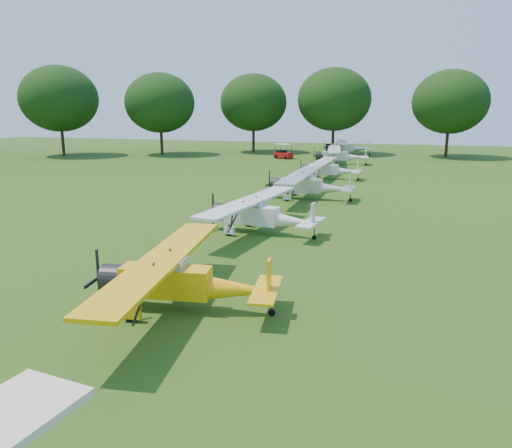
# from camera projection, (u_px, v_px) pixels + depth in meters

# --- Properties ---
(ground) EXTENTS (160.00, 160.00, 0.00)m
(ground) POSITION_uv_depth(u_px,v_px,m) (218.00, 264.00, 23.24)
(ground) COLOR #294812
(ground) RESTS_ON ground
(tree_belt) EXTENTS (137.36, 130.27, 14.52)m
(tree_belt) POSITION_uv_depth(u_px,v_px,m) (297.00, 85.00, 20.58)
(tree_belt) COLOR black
(tree_belt) RESTS_ON ground
(aircraft_2) EXTENTS (6.80, 10.80, 2.12)m
(aircraft_2) POSITION_uv_depth(u_px,v_px,m) (179.00, 277.00, 17.75)
(aircraft_2) COLOR #FBB30A
(aircraft_2) RESTS_ON ground
(aircraft_3) EXTENTS (6.77, 10.73, 2.11)m
(aircraft_3) POSITION_uv_depth(u_px,v_px,m) (260.00, 213.00, 28.59)
(aircraft_3) COLOR silver
(aircraft_3) RESTS_ON ground
(aircraft_4) EXTENTS (6.85, 10.87, 2.15)m
(aircraft_4) POSITION_uv_depth(u_px,v_px,m) (308.00, 183.00, 39.17)
(aircraft_4) COLOR silver
(aircraft_4) RESTS_ON ground
(aircraft_5) EXTENTS (6.15, 9.78, 1.93)m
(aircraft_5) POSITION_uv_depth(u_px,v_px,m) (328.00, 168.00, 50.21)
(aircraft_5) COLOR silver
(aircraft_5) RESTS_ON ground
(aircraft_6) EXTENTS (6.88, 10.93, 2.15)m
(aircraft_6) POSITION_uv_depth(u_px,v_px,m) (339.00, 155.00, 62.62)
(aircraft_6) COLOR silver
(aircraft_6) RESTS_ON ground
(aircraft_7) EXTENTS (7.17, 11.36, 2.23)m
(aircraft_7) POSITION_uv_depth(u_px,v_px,m) (346.00, 146.00, 74.86)
(aircraft_7) COLOR silver
(aircraft_7) RESTS_ON ground
(golf_cart) EXTENTS (2.73, 2.22, 2.04)m
(golf_cart) POSITION_uv_depth(u_px,v_px,m) (283.00, 154.00, 69.87)
(golf_cart) COLOR red
(golf_cart) RESTS_ON ground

